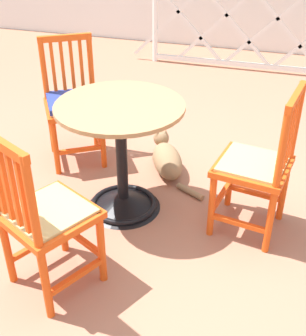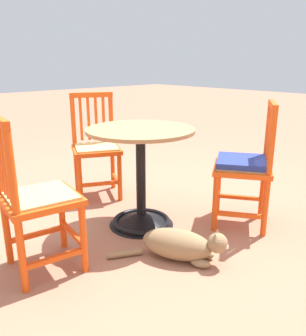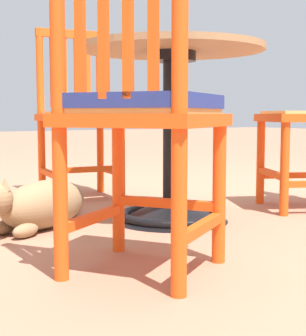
{
  "view_description": "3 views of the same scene",
  "coord_description": "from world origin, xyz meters",
  "px_view_note": "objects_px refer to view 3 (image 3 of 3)",
  "views": [
    {
      "loc": [
        0.81,
        -2.04,
        1.78
      ],
      "look_at": [
        0.1,
        0.26,
        0.3
      ],
      "focal_mm": 48.58,
      "sensor_mm": 36.0,
      "label": 1
    },
    {
      "loc": [
        1.5,
        2.0,
        1.17
      ],
      "look_at": [
        -0.16,
        0.25,
        0.44
      ],
      "focal_mm": 37.42,
      "sensor_mm": 36.0,
      "label": 2
    },
    {
      "loc": [
        -1.91,
        1.5,
        0.45
      ],
      "look_at": [
        0.0,
        0.24,
        0.22
      ],
      "focal_mm": 57.65,
      "sensor_mm": 36.0,
      "label": 3
    }
  ],
  "objects_px": {
    "cafe_table": "(171,154)",
    "orange_chair_near_fence": "(141,115)",
    "orange_chair_tucked_in": "(78,117)",
    "tabby_cat": "(37,206)"
  },
  "relations": [
    {
      "from": "orange_chair_tucked_in",
      "to": "tabby_cat",
      "type": "height_order",
      "value": "orange_chair_tucked_in"
    },
    {
      "from": "orange_chair_tucked_in",
      "to": "tabby_cat",
      "type": "relative_size",
      "value": 1.53
    },
    {
      "from": "cafe_table",
      "to": "orange_chair_near_fence",
      "type": "height_order",
      "value": "orange_chair_near_fence"
    },
    {
      "from": "cafe_table",
      "to": "orange_chair_tucked_in",
      "type": "height_order",
      "value": "orange_chair_tucked_in"
    },
    {
      "from": "orange_chair_tucked_in",
      "to": "cafe_table",
      "type": "bearing_deg",
      "value": -177.58
    },
    {
      "from": "orange_chair_near_fence",
      "to": "cafe_table",
      "type": "bearing_deg",
      "value": -41.82
    },
    {
      "from": "cafe_table",
      "to": "orange_chair_tucked_in",
      "type": "distance_m",
      "value": 0.83
    },
    {
      "from": "orange_chair_near_fence",
      "to": "tabby_cat",
      "type": "xyz_separation_m",
      "value": [
        0.7,
        0.03,
        -0.35
      ]
    },
    {
      "from": "cafe_table",
      "to": "orange_chair_near_fence",
      "type": "relative_size",
      "value": 0.83
    },
    {
      "from": "cafe_table",
      "to": "orange_chair_tucked_in",
      "type": "bearing_deg",
      "value": 2.42
    }
  ]
}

